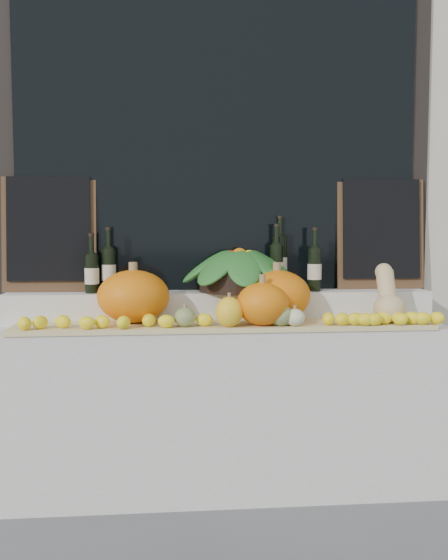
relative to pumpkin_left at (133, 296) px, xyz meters
The scene contains 18 objects.
storefront_facade 1.51m from the pumpkin_left, 59.44° to the left, with size 7.00×0.94×4.50m.
display_sill 0.76m from the pumpkin_left, ahead, with size 2.30×0.55×0.88m, color silver.
rear_tier 0.51m from the pumpkin_left, 24.35° to the left, with size 2.30×0.25×0.16m, color silver.
straw_bedding 0.49m from the pumpkin_left, ahead, with size 2.10×0.32×0.03m, color tan.
pumpkin_left is the anchor object (origin of this frame).
pumpkin_right 0.74m from the pumpkin_left, ahead, with size 0.35×0.35×0.26m, color orange.
pumpkin_center 0.65m from the pumpkin_left, 12.94° to the right, with size 0.26×0.26×0.21m, color orange.
butternut_squash 1.30m from the pumpkin_left, ahead, with size 0.16×0.22×0.30m.
decorative_gourds 0.57m from the pumpkin_left, 18.48° to the right, with size 0.64×0.15×0.17m.
lemon_heap 0.50m from the pumpkin_left, 21.06° to the right, with size 2.20×0.16×0.06m, color yellow, non-canonical shape.
produce_bowl 0.61m from the pumpkin_left, 18.88° to the left, with size 0.67×0.67×0.25m.
wine_bottle_far_left 0.30m from the pumpkin_left, 142.65° to the left, with size 0.08×0.08×0.32m.
wine_bottle_near_left 0.27m from the pumpkin_left, 125.03° to the left, with size 0.08×0.08×0.35m.
wine_bottle_tall 0.86m from the pumpkin_left, 19.04° to the left, with size 0.08×0.08×0.41m.
wine_bottle_near_right 0.81m from the pumpkin_left, 14.59° to the left, with size 0.08×0.08×0.37m.
wine_bottle_far_right 1.00m from the pumpkin_left, ahead, with size 0.08×0.08×0.35m.
chalkboard_left 0.63m from the pumpkin_left, 149.52° to the left, with size 0.50×0.08×0.62m.
chalkboard_right 1.44m from the pumpkin_left, 11.11° to the left, with size 0.50×0.08×0.62m.
Camera 1 is at (-0.30, -1.70, 1.38)m, focal length 40.00 mm.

